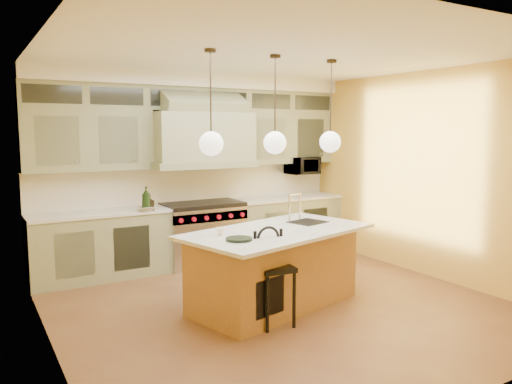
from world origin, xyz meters
TOP-DOWN VIEW (x-y plane):
  - floor at (0.00, 0.00)m, footprint 5.00×5.00m
  - ceiling at (0.00, 0.00)m, footprint 5.00×5.00m
  - wall_back at (0.00, 2.50)m, footprint 5.00×0.00m
  - wall_front at (0.00, -2.50)m, footprint 5.00×0.00m
  - wall_left at (-2.50, 0.00)m, footprint 0.00×5.00m
  - wall_right at (2.50, 0.00)m, footprint 0.00×5.00m
  - back_cabinetry at (0.00, 2.23)m, footprint 5.00×0.77m
  - range at (0.00, 2.14)m, footprint 1.20×0.74m
  - kitchen_island at (-0.05, 0.01)m, footprint 2.45×1.71m
  - counter_stool at (-0.37, -0.47)m, footprint 0.40×0.40m
  - microwave at (1.95, 2.25)m, footprint 0.54×0.37m
  - oil_bottle_a at (-0.96, 1.92)m, footprint 0.14×0.14m
  - oil_bottle_b at (-0.90, 1.92)m, footprint 0.10×0.11m
  - fruit_bowl at (-0.96, 1.92)m, footprint 0.29×0.29m
  - cup at (-0.75, 0.02)m, footprint 0.09×0.09m
  - pendant_left at (-0.85, 0.01)m, footprint 0.26×0.26m
  - pendant_center at (-0.05, 0.01)m, footprint 0.26×0.26m
  - pendant_right at (0.75, 0.01)m, footprint 0.26×0.26m

SIDE VIEW (x-z plane):
  - floor at x=0.00m, z-range 0.00..0.00m
  - kitchen_island at x=-0.05m, z-range -0.20..1.15m
  - range at x=0.00m, z-range 0.01..0.97m
  - counter_stool at x=-0.37m, z-range 0.07..1.11m
  - cup at x=-0.75m, z-range 0.92..1.00m
  - fruit_bowl at x=-0.96m, z-range 0.94..1.00m
  - oil_bottle_b at x=-0.90m, z-range 0.94..1.15m
  - oil_bottle_a at x=-0.96m, z-range 0.94..1.28m
  - back_cabinetry at x=0.00m, z-range -0.02..2.88m
  - microwave at x=1.95m, z-range 1.30..1.60m
  - wall_back at x=0.00m, z-range -1.05..3.95m
  - wall_front at x=0.00m, z-range -1.05..3.95m
  - wall_left at x=-2.50m, z-range -1.05..3.95m
  - wall_right at x=2.50m, z-range -1.05..3.95m
  - pendant_left at x=-0.85m, z-range 1.39..2.50m
  - pendant_center at x=-0.05m, z-range 1.39..2.50m
  - pendant_right at x=0.75m, z-range 1.39..2.50m
  - ceiling at x=0.00m, z-range 2.90..2.90m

